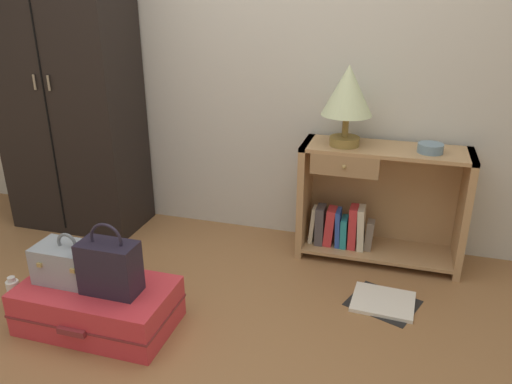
% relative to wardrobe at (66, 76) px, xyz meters
% --- Properties ---
extents(ground_plane, '(9.00, 9.00, 0.00)m').
position_rel_wardrobe_xyz_m(ground_plane, '(1.26, -1.20, -1.02)').
color(ground_plane, olive).
extents(back_wall, '(6.40, 0.10, 2.60)m').
position_rel_wardrobe_xyz_m(back_wall, '(1.26, 0.30, 0.28)').
color(back_wall, beige).
rests_on(back_wall, ground_plane).
extents(wardrobe, '(0.85, 0.47, 2.03)m').
position_rel_wardrobe_xyz_m(wardrobe, '(0.00, 0.00, 0.00)').
color(wardrobe, black).
rests_on(wardrobe, ground_plane).
extents(bookshelf, '(0.95, 0.34, 0.70)m').
position_rel_wardrobe_xyz_m(bookshelf, '(1.97, 0.07, -0.67)').
color(bookshelf, tan).
rests_on(bookshelf, ground_plane).
extents(table_lamp, '(0.29, 0.29, 0.45)m').
position_rel_wardrobe_xyz_m(table_lamp, '(1.78, 0.03, -0.02)').
color(table_lamp, olive).
rests_on(table_lamp, bookshelf).
extents(bowl, '(0.14, 0.14, 0.05)m').
position_rel_wardrobe_xyz_m(bowl, '(2.25, 0.03, -0.29)').
color(bowl, slate).
rests_on(bowl, bookshelf).
extents(suitcase_large, '(0.74, 0.43, 0.22)m').
position_rel_wardrobe_xyz_m(suitcase_large, '(0.76, -1.01, -0.91)').
color(suitcase_large, '#D1333D').
rests_on(suitcase_large, ground_plane).
extents(train_case, '(0.33, 0.20, 0.25)m').
position_rel_wardrobe_xyz_m(train_case, '(0.63, -1.00, -0.70)').
color(train_case, '#8E99A3').
rests_on(train_case, suitcase_large).
extents(handbag, '(0.27, 0.14, 0.35)m').
position_rel_wardrobe_xyz_m(handbag, '(0.87, -1.03, -0.66)').
color(handbag, '#231E2D').
rests_on(handbag, suitcase_large).
extents(bottle, '(0.06, 0.06, 0.18)m').
position_rel_wardrobe_xyz_m(bottle, '(0.27, -1.01, -0.93)').
color(bottle, white).
rests_on(bottle, ground_plane).
extents(open_book_on_floor, '(0.41, 0.39, 0.02)m').
position_rel_wardrobe_xyz_m(open_book_on_floor, '(2.09, -0.43, -1.01)').
color(open_book_on_floor, white).
rests_on(open_book_on_floor, ground_plane).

